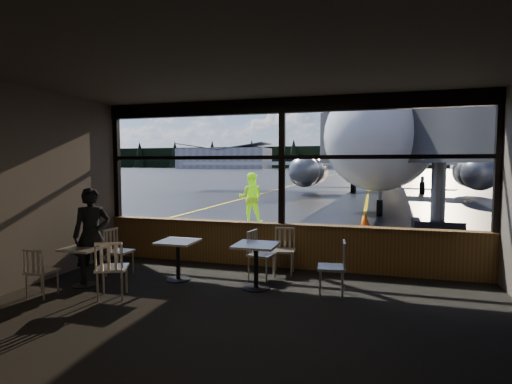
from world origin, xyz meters
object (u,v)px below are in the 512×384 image
at_px(jet_bridge, 433,155).
at_px(chair_mid_s, 112,269).
at_px(cone_wing, 250,191).
at_px(chair_near_w, 262,255).
at_px(chair_near_n, 283,251).
at_px(passenger, 92,236).
at_px(cafe_table_near, 256,267).
at_px(ground_crew, 251,198).
at_px(cone_nose, 365,220).
at_px(chair_mid_w, 119,252).
at_px(airliner, 388,113).
at_px(chair_left_s, 42,272).
at_px(cafe_table_mid, 178,261).
at_px(chair_near_e, 331,268).
at_px(cafe_table_left, 84,267).

height_order(jet_bridge, chair_mid_s, jet_bridge).
bearing_deg(cone_wing, chair_near_w, -72.10).
bearing_deg(chair_mid_s, chair_near_n, 18.81).
bearing_deg(passenger, cafe_table_near, -21.69).
bearing_deg(ground_crew, cone_nose, 168.83).
relative_size(chair_mid_s, chair_mid_w, 1.04).
relative_size(airliner, chair_left_s, 46.28).
distance_m(cafe_table_near, cone_wing, 20.92).
xyz_separation_m(cafe_table_near, chair_near_n, (0.25, 1.07, 0.06)).
xyz_separation_m(cafe_table_near, passenger, (-2.93, -0.52, 0.48)).
height_order(cafe_table_near, cone_wing, cafe_table_near).
distance_m(chair_near_n, passenger, 3.58).
relative_size(jet_bridge, cafe_table_mid, 15.00).
xyz_separation_m(chair_left_s, ground_crew, (0.84, 8.83, 0.51)).
bearing_deg(cone_nose, cafe_table_near, -102.52).
distance_m(chair_left_s, cone_wing, 21.53).
xyz_separation_m(chair_near_e, chair_mid_s, (-3.39, -1.09, 0.02)).
height_order(chair_left_s, cone_wing, chair_left_s).
distance_m(jet_bridge, chair_left_s, 11.09).
bearing_deg(airliner, passenger, -100.49).
height_order(cafe_table_near, chair_left_s, chair_left_s).
relative_size(chair_near_n, passenger, 0.52).
relative_size(chair_mid_w, passenger, 0.53).
relative_size(chair_near_n, cone_wing, 1.69).
height_order(chair_near_w, cone_nose, chair_near_w).
bearing_deg(cafe_table_mid, passenger, -156.52).
relative_size(airliner, chair_mid_s, 39.88).
height_order(airliner, jet_bridge, airliner).
xyz_separation_m(cafe_table_left, ground_crew, (0.58, 8.16, 0.57)).
distance_m(cafe_table_left, cone_wing, 20.91).
height_order(cafe_table_left, ground_crew, ground_crew).
xyz_separation_m(chair_near_e, cone_wing, (-7.60, 19.93, -0.19)).
bearing_deg(chair_mid_s, chair_near_e, -5.79).
bearing_deg(chair_near_w, ground_crew, -151.09).
relative_size(cafe_table_left, cone_wing, 1.30).
distance_m(airliner, chair_near_w, 23.92).
xyz_separation_m(chair_near_e, ground_crew, (-3.67, 7.45, 0.46)).
bearing_deg(chair_near_w, chair_mid_w, -69.48).
height_order(cafe_table_left, cone_wing, cafe_table_left).
bearing_deg(chair_mid_w, chair_near_e, 93.44).
bearing_deg(chair_near_n, chair_mid_s, 37.23).
height_order(cafe_table_near, chair_near_e, chair_near_e).
bearing_deg(chair_left_s, cone_nose, 58.07).
relative_size(cafe_table_mid, chair_near_w, 0.81).
relative_size(cafe_table_mid, chair_near_n, 0.82).
distance_m(cafe_table_left, chair_near_w, 3.18).
relative_size(cafe_table_near, chair_near_w, 0.85).
xyz_separation_m(chair_near_n, passenger, (-3.18, -1.59, 0.42)).
bearing_deg(passenger, chair_mid_w, 43.43).
bearing_deg(ground_crew, chair_mid_w, 74.01).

